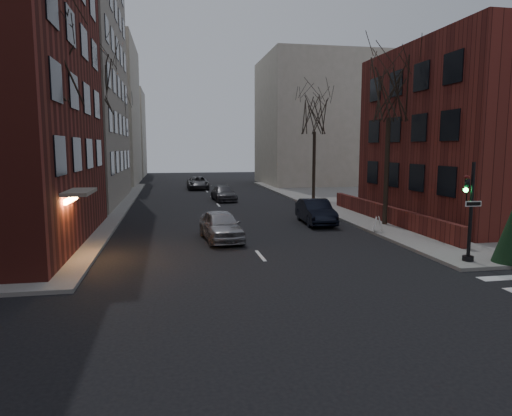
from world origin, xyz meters
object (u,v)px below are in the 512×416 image
(car_lane_silver, at_px, (221,225))
(evergreen_shrub, at_px, (511,234))
(parked_sedan, at_px, (316,212))
(tree_right_a, at_px, (390,90))
(tree_left_b, at_px, (93,85))
(car_lane_gray, at_px, (224,193))
(car_lane_far, at_px, (198,183))
(streetlamp_near, at_px, (97,155))
(tree_left_c, at_px, (117,113))
(tree_left_a, at_px, (47,58))
(tree_right_b, at_px, (315,115))
(sandwich_board, at_px, (377,224))
(traffic_signal, at_px, (469,218))
(streetlamp_far, at_px, (127,152))

(car_lane_silver, relative_size, evergreen_shrub, 1.97)
(parked_sedan, xyz_separation_m, car_lane_silver, (-6.34, -3.97, -0.00))
(tree_right_a, distance_m, parked_sedan, 8.37)
(parked_sedan, distance_m, car_lane_silver, 7.48)
(tree_left_b, relative_size, car_lane_gray, 2.42)
(tree_left_b, distance_m, car_lane_far, 22.16)
(evergreen_shrub, bearing_deg, streetlamp_near, 142.68)
(tree_left_c, height_order, car_lane_far, tree_left_c)
(tree_left_b, xyz_separation_m, parked_sedan, (13.81, -6.28, -8.15))
(tree_left_b, bearing_deg, car_lane_far, 67.13)
(tree_left_b, bearing_deg, tree_right_a, -24.44)
(streetlamp_near, bearing_deg, tree_left_a, -94.29)
(tree_right_a, distance_m, tree_right_b, 14.01)
(tree_left_c, distance_m, tree_right_b, 19.34)
(tree_left_a, height_order, tree_left_c, tree_left_a)
(tree_left_c, relative_size, sandwich_board, 11.98)
(car_lane_gray, bearing_deg, car_lane_silver, -101.80)
(tree_right_a, bearing_deg, sandwich_board, -124.69)
(streetlamp_near, bearing_deg, evergreen_shrub, -37.32)
(tree_right_a, bearing_deg, tree_right_b, 90.00)
(traffic_signal, height_order, car_lane_far, traffic_signal)
(tree_left_a, height_order, parked_sedan, tree_left_a)
(streetlamp_far, relative_size, car_lane_gray, 1.41)
(tree_left_c, xyz_separation_m, car_lane_gray, (9.60, -6.88, -7.38))
(tree_left_a, relative_size, tree_left_b, 0.95)
(tree_right_a, height_order, sandwich_board, tree_right_a)
(car_lane_silver, distance_m, car_lane_far, 29.22)
(car_lane_silver, relative_size, car_lane_gray, 1.00)
(car_lane_gray, distance_m, car_lane_far, 11.95)
(traffic_signal, relative_size, car_lane_far, 0.78)
(tree_left_a, distance_m, car_lane_far, 32.91)
(tree_left_c, relative_size, tree_right_a, 1.00)
(streetlamp_near, relative_size, sandwich_board, 7.74)
(tree_right_a, height_order, parked_sedan, tree_right_a)
(tree_left_c, xyz_separation_m, sandwich_board, (16.10, -24.17, -7.47))
(tree_left_c, distance_m, parked_sedan, 25.59)
(streetlamp_near, height_order, sandwich_board, streetlamp_near)
(traffic_signal, relative_size, streetlamp_far, 0.64)
(car_lane_silver, distance_m, car_lane_gray, 17.50)
(tree_right_a, xyz_separation_m, parked_sedan, (-3.79, 1.72, -7.27))
(streetlamp_far, distance_m, sandwich_board, 30.64)
(traffic_signal, distance_m, evergreen_shrub, 1.76)
(tree_left_a, bearing_deg, tree_right_a, 12.80)
(streetlamp_far, xyz_separation_m, car_lane_gray, (9.00, -8.88, -3.59))
(tree_left_c, height_order, tree_right_a, same)
(traffic_signal, relative_size, car_lane_gray, 0.90)
(traffic_signal, distance_m, tree_right_b, 23.71)
(streetlamp_far, height_order, car_lane_far, streetlamp_far)
(car_lane_silver, xyz_separation_m, sandwich_board, (8.63, 0.08, -0.20))
(car_lane_gray, bearing_deg, streetlamp_far, 130.57)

